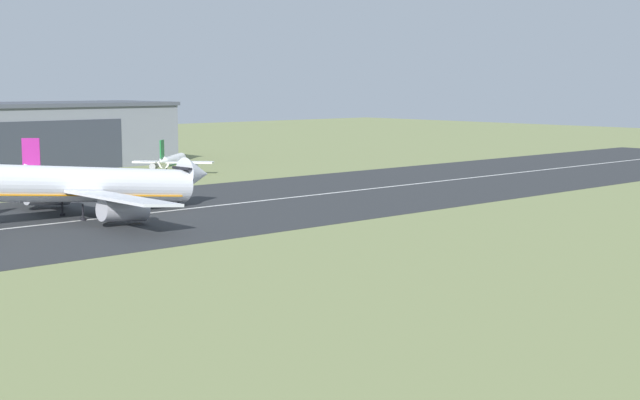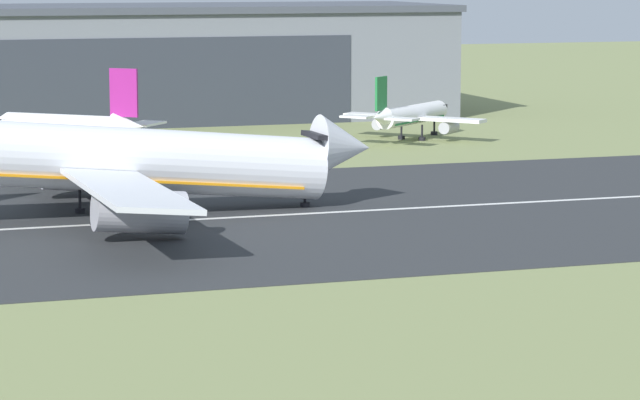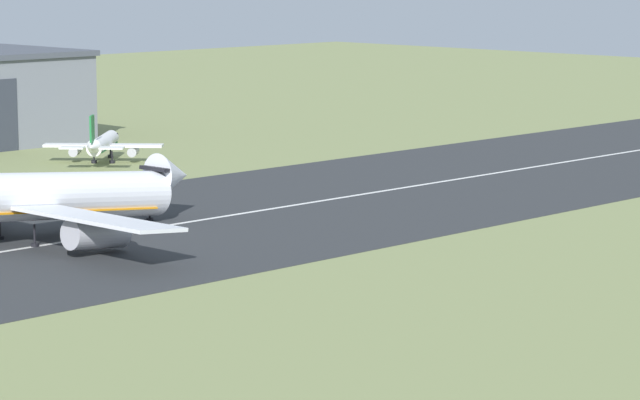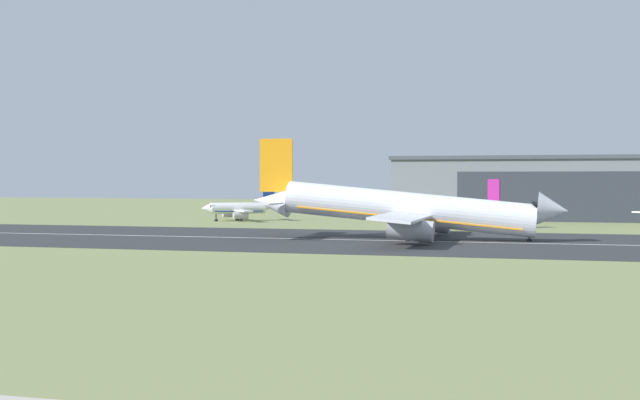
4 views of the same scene
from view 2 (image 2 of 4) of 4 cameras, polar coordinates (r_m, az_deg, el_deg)
name	(u,v)px [view 2 (image 2 of 4)]	position (r m, az deg, el deg)	size (l,w,h in m)	color
hangar_building	(151,62)	(207.57, -6.36, 5.20)	(80.20, 29.07, 15.31)	slate
airplane_landing	(77,160)	(123.26, -9.12, 1.50)	(51.88, 47.15, 16.59)	silver
airplane_parked_centre	(411,116)	(179.84, 3.46, 3.19)	(17.90, 17.52, 8.03)	white
airplane_parked_east	(63,129)	(164.76, -9.64, 2.64)	(19.35, 18.53, 9.79)	white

